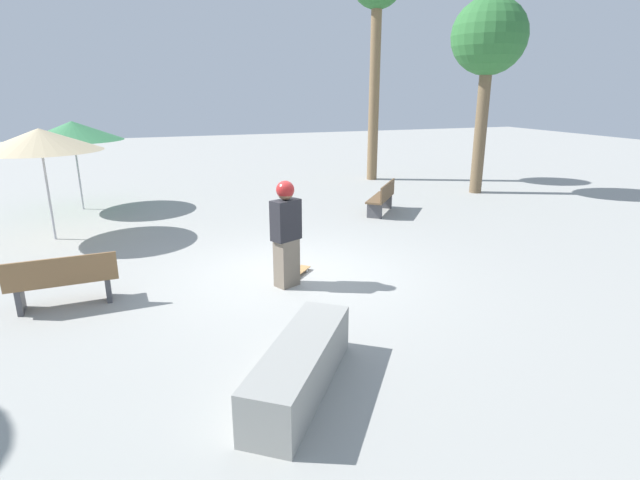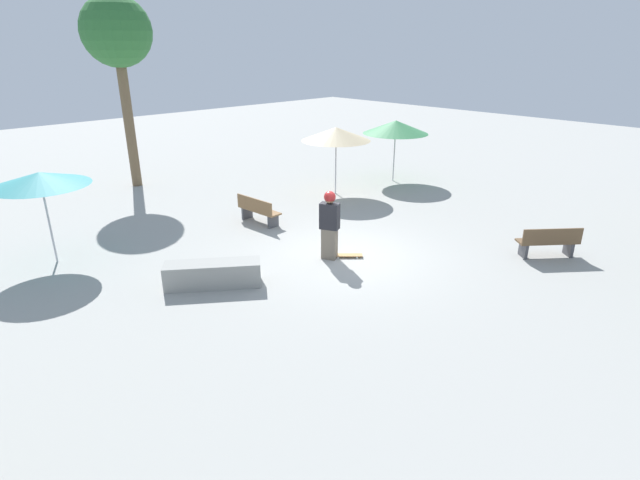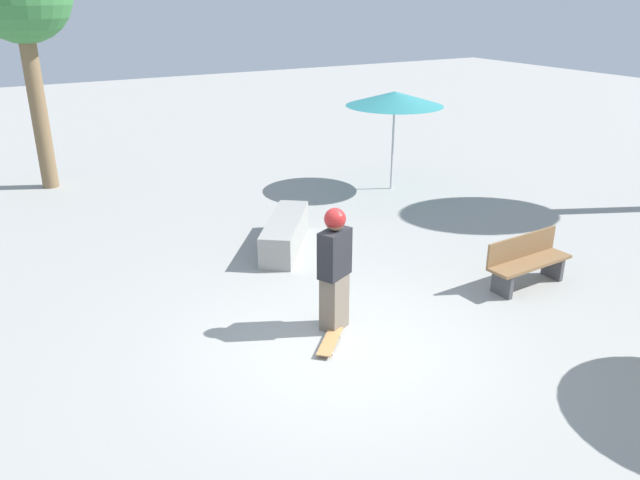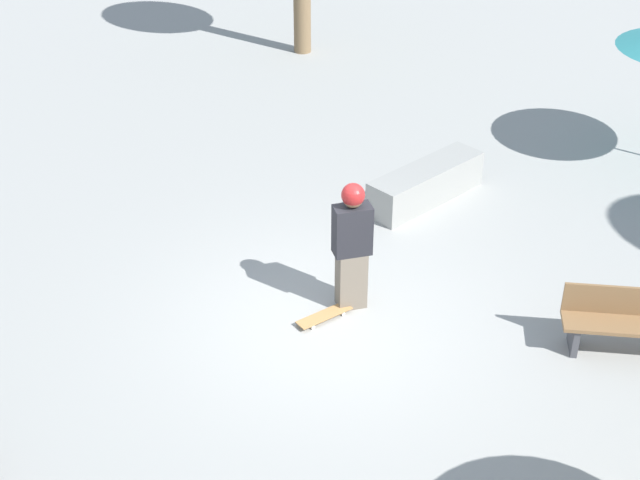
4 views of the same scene
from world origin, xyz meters
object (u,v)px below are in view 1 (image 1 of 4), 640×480
(skateboard, at_px, (297,273))
(concrete_ledge, at_px, (300,367))
(shade_umbrella_tan, at_px, (40,140))
(skater_main, at_px, (286,231))
(shade_umbrella_green, at_px, (73,131))
(bench_near, at_px, (382,198))
(bench_far, at_px, (63,281))
(palm_tree_left, at_px, (489,41))

(skateboard, height_order, concrete_ledge, concrete_ledge)
(shade_umbrella_tan, bearing_deg, skater_main, -137.24)
(concrete_ledge, xyz_separation_m, shade_umbrella_green, (10.67, 3.07, 1.90))
(concrete_ledge, distance_m, shade_umbrella_tan, 8.56)
(bench_near, height_order, bench_far, same)
(skateboard, relative_size, shade_umbrella_green, 0.27)
(bench_near, xyz_separation_m, bench_far, (-3.87, 7.48, 0.00))
(skater_main, height_order, bench_near, skater_main)
(shade_umbrella_green, bearing_deg, bench_near, -113.30)
(concrete_ledge, bearing_deg, bench_far, 38.66)
(bench_far, bearing_deg, shade_umbrella_green, 89.20)
(skateboard, bearing_deg, skater_main, -173.39)
(bench_far, height_order, shade_umbrella_tan, shade_umbrella_tan)
(bench_far, distance_m, shade_umbrella_green, 7.45)
(skater_main, relative_size, bench_near, 1.22)
(concrete_ledge, distance_m, palm_tree_left, 13.34)
(concrete_ledge, distance_m, bench_far, 4.41)
(palm_tree_left, bearing_deg, skater_main, 125.04)
(bench_far, bearing_deg, skateboard, -2.64)
(skater_main, bearing_deg, palm_tree_left, 9.62)
(bench_near, bearing_deg, skateboard, 175.93)
(skateboard, relative_size, bench_near, 0.47)
(skateboard, relative_size, concrete_ledge, 0.34)
(shade_umbrella_tan, bearing_deg, bench_near, -92.11)
(palm_tree_left, bearing_deg, shade_umbrella_tan, 95.72)
(shade_umbrella_green, height_order, shade_umbrella_tan, shade_umbrella_tan)
(shade_umbrella_tan, height_order, palm_tree_left, palm_tree_left)
(shade_umbrella_green, bearing_deg, palm_tree_left, -98.59)
(concrete_ledge, height_order, shade_umbrella_tan, shade_umbrella_tan)
(bench_near, xyz_separation_m, shade_umbrella_tan, (0.30, 8.14, 1.81))
(skateboard, xyz_separation_m, bench_far, (-0.04, 3.80, 0.37))
(skater_main, distance_m, shade_umbrella_tan, 6.27)
(skateboard, height_order, shade_umbrella_tan, shade_umbrella_tan)
(shade_umbrella_green, distance_m, palm_tree_left, 12.42)
(skater_main, relative_size, shade_umbrella_green, 0.70)
(bench_near, distance_m, palm_tree_left, 6.21)
(bench_far, bearing_deg, shade_umbrella_tan, 95.75)
(skateboard, distance_m, bench_far, 3.82)
(bench_near, bearing_deg, skater_main, 176.48)
(skater_main, xyz_separation_m, shade_umbrella_green, (7.57, 3.82, 1.20))
(concrete_ledge, relative_size, bench_far, 1.31)
(shade_umbrella_green, bearing_deg, bench_far, -177.49)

